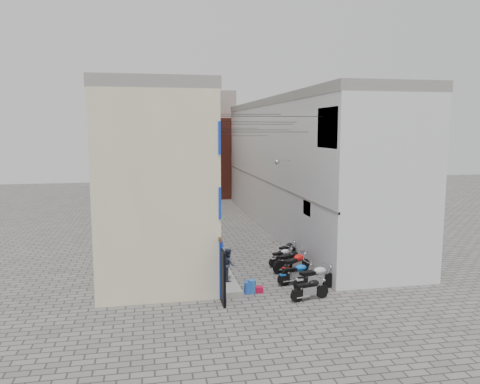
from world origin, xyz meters
TOP-DOWN VIEW (x-y plane):
  - ground at (0.00, 0.00)m, footprint 90.00×90.00m
  - plinth at (-2.05, 13.00)m, footprint 0.90×26.00m
  - building_left at (-4.98, 12.95)m, footprint 5.10×27.00m
  - building_right at (5.00, 13.00)m, footprint 5.94×26.00m
  - building_far_brick_left at (-2.00, 28.00)m, footprint 6.00×6.00m
  - building_far_brick_right at (3.00, 30.00)m, footprint 5.00×6.00m
  - building_far_concrete at (0.00, 34.00)m, footprint 8.00×5.00m
  - far_shopfront at (0.00, 25.20)m, footprint 2.00×0.30m
  - overhead_wires at (0.00, 7.64)m, footprint 5.80×13.02m
  - motorcycle_a at (1.03, -0.76)m, footprint 1.82×0.90m
  - motorcycle_b at (1.67, 0.36)m, footprint 2.19×1.08m
  - motorcycle_c at (1.12, 1.23)m, footprint 1.94×0.87m
  - motorcycle_d at (1.42, 2.32)m, footprint 2.14×1.89m
  - motorcycle_e at (1.38, 3.14)m, footprint 2.14×1.43m
  - motorcycle_f at (1.31, 4.24)m, footprint 1.77×1.24m
  - motorcycle_g at (1.90, 5.31)m, footprint 1.76×1.54m
  - person_a at (-2.23, 1.86)m, footprint 0.54×0.72m
  - person_b at (-1.94, 1.64)m, footprint 0.61×0.75m
  - water_jug_near at (-1.12, 0.50)m, footprint 0.45×0.45m
  - water_jug_far at (-1.30, 0.50)m, footprint 0.39×0.39m
  - red_crate at (-0.83, 0.50)m, footprint 0.44×0.36m

SIDE VIEW (x-z plane):
  - ground at x=0.00m, z-range 0.00..0.00m
  - plinth at x=-2.05m, z-range 0.00..0.25m
  - red_crate at x=-0.83m, z-range 0.00..0.25m
  - water_jug_far at x=-1.30m, z-range 0.00..0.49m
  - water_jug_near at x=-1.12m, z-range 0.00..0.57m
  - motorcycle_f at x=1.31m, z-range 0.00..0.99m
  - motorcycle_a at x=1.03m, z-range 0.00..1.01m
  - motorcycle_g at x=1.90m, z-range 0.00..1.03m
  - motorcycle_c at x=1.12m, z-range 0.00..1.08m
  - motorcycle_e at x=1.38m, z-range 0.00..1.19m
  - motorcycle_b at x=1.67m, z-range 0.00..1.21m
  - motorcycle_d at x=1.42m, z-range 0.00..1.26m
  - person_b at x=-1.94m, z-range 0.25..1.70m
  - person_a at x=-2.23m, z-range 0.25..2.04m
  - far_shopfront at x=0.00m, z-range 0.00..2.40m
  - building_far_brick_right at x=3.00m, z-range 0.00..8.00m
  - building_left at x=-4.98m, z-range 0.00..9.00m
  - building_right at x=5.00m, z-range 0.01..9.01m
  - building_far_brick_left at x=-2.00m, z-range 0.00..10.00m
  - building_far_concrete at x=0.00m, z-range 0.00..11.00m
  - overhead_wires at x=0.00m, z-range 6.46..7.79m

